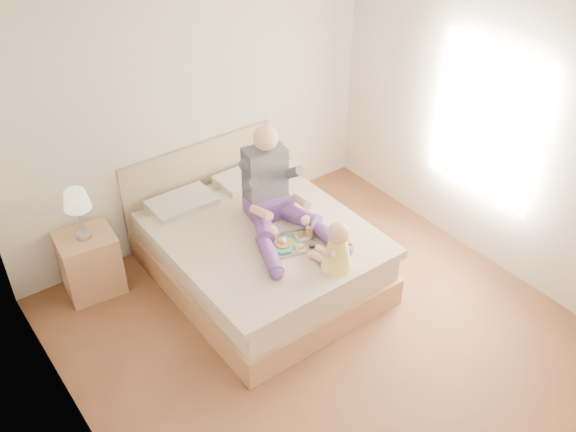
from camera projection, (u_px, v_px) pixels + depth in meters
room at (342, 191)px, 4.70m from camera, size 4.02×4.22×2.71m
bed at (256, 249)px, 6.06m from camera, size 1.70×2.18×1.00m
nightstand at (90, 263)px, 5.90m from camera, size 0.55×0.50×0.61m
lamp at (77, 202)px, 5.50m from camera, size 0.24×0.24×0.49m
adult at (275, 196)px, 5.76m from camera, size 0.79×1.18×0.93m
tray at (293, 241)px, 5.62m from camera, size 0.51×0.45×0.12m
baby at (336, 249)px, 5.29m from camera, size 0.30×0.41×0.45m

